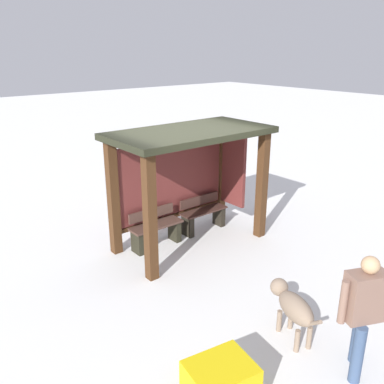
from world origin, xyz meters
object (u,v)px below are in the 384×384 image
Objects in this scene: bus_shelter at (189,161)px; bench_left_inside at (156,230)px; dog at (293,306)px; bench_center_inside at (203,215)px; person_walking at (364,307)px.

bus_shelter is 2.84× the size of bench_left_inside.
bench_left_inside reaches higher than dog.
bench_center_inside reaches higher than dog.
bus_shelter is 2.97× the size of dog.
bus_shelter is 1.52m from bench_left_inside.
dog is (-0.09, 0.90, -0.44)m from person_walking.
bench_left_inside is at bearing 89.81° from person_walking.
bench_center_inside is (0.53, 0.17, -1.34)m from bus_shelter.
bus_shelter is 4.30m from person_walking.
bus_shelter reaches higher than bench_center_inside.
person_walking is at bearing -106.10° from bench_center_inside.
bench_center_inside is 1.05× the size of dog.
bench_left_inside is 1.24m from bench_center_inside.
bus_shelter reaches higher than bench_left_inside.
dog is at bearing -91.78° from bench_left_inside.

